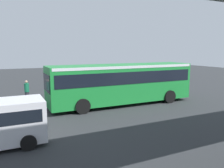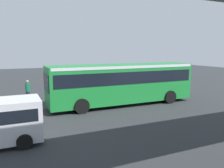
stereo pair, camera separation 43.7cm
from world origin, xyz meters
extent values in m
plane|color=#2D3033|center=(0.00, 0.00, 0.00)|extent=(80.00, 80.00, 0.00)
cube|color=#1E8C38|center=(-0.38, 0.55, 1.72)|extent=(11.50, 2.55, 2.86)
cube|color=black|center=(-0.38, 0.55, 2.23)|extent=(11.04, 2.59, 0.90)
cube|color=white|center=(-0.38, 0.55, 3.03)|extent=(11.27, 2.58, 0.20)
cube|color=black|center=(5.38, 0.55, 2.06)|extent=(0.04, 2.24, 1.20)
cylinder|color=black|center=(3.30, 1.83, 0.52)|extent=(1.04, 0.30, 1.04)
cylinder|color=black|center=(3.30, -0.72, 0.52)|extent=(1.04, 0.30, 1.04)
cylinder|color=black|center=(-4.06, 1.83, 0.52)|extent=(1.04, 0.30, 1.04)
cylinder|color=black|center=(-4.06, -0.72, 0.52)|extent=(1.04, 0.30, 1.04)
cylinder|color=black|center=(7.17, 6.19, 0.34)|extent=(0.68, 0.22, 0.68)
cylinder|color=black|center=(7.17, 4.24, 0.34)|extent=(0.68, 0.22, 0.68)
cylinder|color=#2D2D38|center=(6.33, -3.56, 0.42)|extent=(0.32, 0.32, 0.85)
cylinder|color=#19724C|center=(6.33, -3.56, 1.20)|extent=(0.38, 0.38, 0.70)
sphere|color=tan|center=(6.33, -3.56, 1.68)|extent=(0.22, 0.22, 0.22)
cube|color=silver|center=(-8.00, -3.32, 0.00)|extent=(2.00, 0.20, 0.01)
cube|color=silver|center=(-4.00, -3.32, 0.00)|extent=(2.00, 0.20, 0.01)
cube|color=silver|center=(0.00, -3.32, 0.00)|extent=(2.00, 0.20, 0.01)
cube|color=silver|center=(4.00, -3.32, 0.00)|extent=(2.00, 0.20, 0.01)
cube|color=silver|center=(8.00, -3.32, 0.00)|extent=(2.00, 0.20, 0.01)
camera|label=1|loc=(7.92, 16.03, 4.27)|focal=36.34mm
camera|label=2|loc=(7.52, 16.22, 4.27)|focal=36.34mm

